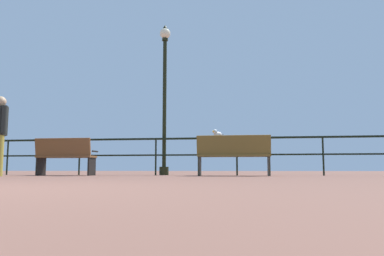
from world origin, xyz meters
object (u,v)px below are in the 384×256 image
bench_near_right (234,153)px  seagull_on_rail (217,134)px  bench_near_left (65,155)px  lamppost_center (165,89)px

bench_near_right → seagull_on_rail: bearing=120.4°
bench_near_right → seagull_on_rail: seagull_on_rail is taller
bench_near_right → bench_near_left: bearing=179.9°
bench_near_left → seagull_on_rail: bearing=11.0°
bench_near_left → lamppost_center: size_ratio=0.35×
lamppost_center → seagull_on_rail: 1.93m
bench_near_right → seagull_on_rail: 1.01m
bench_near_left → seagull_on_rail: 3.89m
lamppost_center → bench_near_right: bearing=-26.4°
bench_near_left → seagull_on_rail: (3.78, 0.73, 0.55)m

